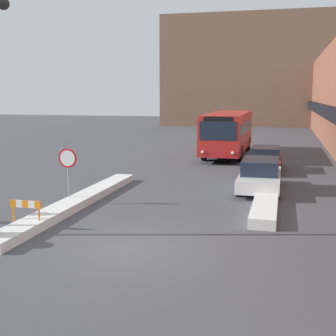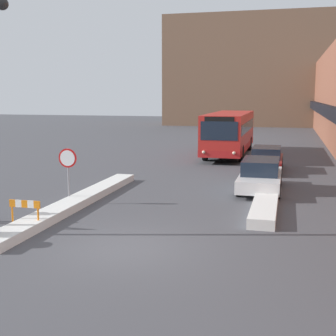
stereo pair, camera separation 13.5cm
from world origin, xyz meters
name	(u,v)px [view 1 (the left image)]	position (x,y,z in m)	size (l,w,h in m)	color
ground_plane	(128,248)	(0.00, 0.00, 0.00)	(160.00, 160.00, 0.00)	#47474C
building_backdrop_far	(256,71)	(0.00, 55.95, 7.61)	(26.00, 8.00, 15.21)	brown
snow_bank_left	(77,202)	(-3.60, 4.34, 0.15)	(0.90, 11.51, 0.31)	silver
snow_bank_right	(266,201)	(3.60, 6.22, 0.18)	(0.90, 7.16, 0.37)	silver
city_bus	(228,132)	(0.27, 21.46, 1.66)	(2.63, 10.64, 3.03)	red
parked_car_front	(260,175)	(3.20, 9.15, 0.72)	(1.84, 4.75, 1.43)	silver
parked_car_middle	(266,158)	(3.20, 14.97, 0.70)	(1.80, 4.65, 1.36)	maroon
stop_sign	(68,164)	(-4.03, 4.59, 1.61)	(0.76, 0.08, 2.22)	gray
construction_barricade	(26,209)	(-3.81, 1.02, 0.67)	(1.10, 0.06, 0.94)	orange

